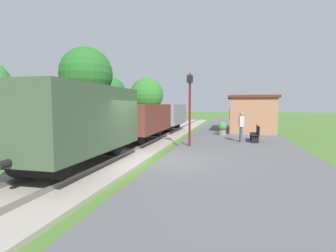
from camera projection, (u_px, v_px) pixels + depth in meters
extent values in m
plane|color=#47702D|center=(155.00, 166.00, 9.90)|extent=(160.00, 160.00, 0.00)
cube|color=#565659|center=(241.00, 167.00, 9.16)|extent=(6.00, 60.00, 0.25)
cube|color=#9E9389|center=(98.00, 161.00, 10.45)|extent=(3.80, 60.00, 0.12)
cube|color=slate|center=(114.00, 159.00, 10.27)|extent=(0.07, 60.00, 0.14)
cube|color=slate|center=(82.00, 157.00, 10.61)|extent=(0.07, 60.00, 0.14)
cube|color=#384C33|center=(75.00, 118.00, 8.86)|extent=(2.50, 5.60, 2.20)
cube|color=black|center=(76.00, 145.00, 8.94)|extent=(2.10, 5.15, 0.50)
cylinder|color=black|center=(101.00, 145.00, 10.70)|extent=(1.56, 0.84, 0.84)
cylinder|color=black|center=(39.00, 164.00, 7.22)|extent=(1.56, 0.84, 0.84)
cylinder|color=black|center=(113.00, 136.00, 11.80)|extent=(0.20, 0.30, 0.20)
cylinder|color=black|center=(4.00, 164.00, 6.08)|extent=(0.20, 0.30, 0.20)
cube|color=brown|center=(140.00, 118.00, 15.29)|extent=(2.50, 5.60, 1.60)
cube|color=black|center=(140.00, 129.00, 15.34)|extent=(2.10, 5.15, 0.50)
cylinder|color=black|center=(149.00, 130.00, 17.10)|extent=(1.56, 0.84, 0.84)
cylinder|color=black|center=(129.00, 136.00, 13.62)|extent=(1.56, 0.84, 0.84)
cylinder|color=black|center=(154.00, 125.00, 18.20)|extent=(0.20, 0.30, 0.20)
cylinder|color=black|center=(119.00, 134.00, 12.48)|extent=(0.20, 0.30, 0.20)
cube|color=gray|center=(166.00, 114.00, 21.69)|extent=(2.50, 5.60, 1.60)
cube|color=black|center=(166.00, 122.00, 21.74)|extent=(2.10, 5.15, 0.50)
cylinder|color=black|center=(171.00, 123.00, 23.50)|extent=(1.56, 0.84, 0.84)
cylinder|color=black|center=(161.00, 126.00, 20.02)|extent=(1.56, 0.84, 0.84)
cylinder|color=black|center=(174.00, 120.00, 24.60)|extent=(0.20, 0.30, 0.20)
cylinder|color=black|center=(157.00, 124.00, 18.88)|extent=(0.20, 0.30, 0.20)
cube|color=#9E6B4C|center=(250.00, 115.00, 20.61)|extent=(3.20, 5.50, 2.60)
cube|color=#51231E|center=(251.00, 97.00, 20.50)|extent=(3.50, 5.80, 0.18)
cube|color=black|center=(230.00, 114.00, 19.90)|extent=(0.03, 0.90, 0.80)
cube|color=black|center=(254.00, 134.00, 14.68)|extent=(0.42, 1.50, 0.04)
cube|color=black|center=(258.00, 130.00, 14.61)|extent=(0.04, 1.50, 0.45)
cube|color=black|center=(255.00, 139.00, 14.11)|extent=(0.38, 0.06, 0.42)
cube|color=black|center=(253.00, 137.00, 15.28)|extent=(0.38, 0.06, 0.42)
cylinder|color=#474C66|center=(241.00, 134.00, 14.50)|extent=(0.15, 0.15, 0.86)
cylinder|color=#474C66|center=(241.00, 134.00, 14.66)|extent=(0.15, 0.15, 0.86)
cube|color=#B2ADA8|center=(241.00, 121.00, 14.53)|extent=(0.29, 0.41, 0.60)
sphere|color=#936B51|center=(242.00, 114.00, 14.49)|extent=(0.22, 0.22, 0.22)
cylinder|color=slate|center=(222.00, 132.00, 18.06)|extent=(0.56, 0.56, 0.34)
sphere|color=#387A33|center=(222.00, 126.00, 18.03)|extent=(0.64, 0.64, 0.64)
cylinder|color=#591414|center=(190.00, 115.00, 13.00)|extent=(0.11, 0.11, 3.20)
cube|color=black|center=(190.00, 79.00, 12.86)|extent=(0.28, 0.28, 0.36)
sphere|color=#F2E5BF|center=(190.00, 79.00, 12.86)|extent=(0.20, 0.20, 0.20)
cone|color=#591414|center=(190.00, 74.00, 12.84)|extent=(0.20, 0.20, 0.16)
cylinder|color=#4C3823|center=(87.00, 115.00, 19.44)|extent=(0.28, 0.28, 3.19)
sphere|color=#235B23|center=(86.00, 74.00, 19.19)|extent=(3.90, 3.90, 3.90)
cylinder|color=#4C3823|center=(112.00, 115.00, 26.48)|extent=(0.28, 0.28, 2.56)
sphere|color=#235B23|center=(111.00, 92.00, 26.29)|extent=(2.94, 2.94, 2.94)
cylinder|color=#4C3823|center=(147.00, 115.00, 34.20)|extent=(0.28, 0.28, 2.09)
sphere|color=#2D6B28|center=(147.00, 95.00, 33.98)|extent=(4.35, 4.35, 4.35)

